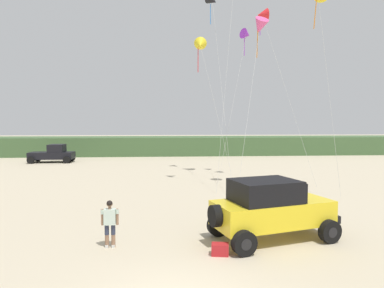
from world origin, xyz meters
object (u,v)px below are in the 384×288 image
(person_watching, at_px, (110,221))
(kite_orange_streamer, at_px, (260,27))
(kite_green_box, at_px, (200,45))
(kite_yellow_diamond, at_px, (212,1))
(distant_pickup, at_px, (53,154))
(jeep, at_px, (271,208))
(kite_pink_ribbon, at_px, (262,15))
(cooler_box, at_px, (220,249))
(kite_blue_swept, at_px, (246,35))

(person_watching, distance_m, kite_orange_streamer, 16.00)
(kite_green_box, bearing_deg, kite_yellow_diamond, 73.18)
(distant_pickup, relative_size, kite_yellow_diamond, 0.31)
(jeep, height_order, person_watching, jeep)
(kite_yellow_diamond, bearing_deg, kite_pink_ribbon, -47.39)
(jeep, distance_m, kite_yellow_diamond, 20.94)
(jeep, distance_m, cooler_box, 2.69)
(kite_blue_swept, height_order, kite_pink_ribbon, kite_pink_ribbon)
(jeep, height_order, kite_blue_swept, kite_blue_swept)
(cooler_box, height_order, kite_green_box, kite_green_box)
(person_watching, relative_size, kite_blue_swept, 0.14)
(person_watching, relative_size, kite_pink_ribbon, 0.13)
(kite_pink_ribbon, bearing_deg, kite_blue_swept, 107.65)
(kite_yellow_diamond, bearing_deg, distant_pickup, 150.20)
(kite_pink_ribbon, relative_size, kite_green_box, 1.23)
(person_watching, height_order, kite_pink_ribbon, kite_pink_ribbon)
(kite_yellow_diamond, relative_size, kite_green_box, 1.45)
(kite_pink_ribbon, bearing_deg, jeep, -103.79)
(kite_yellow_diamond, bearing_deg, kite_blue_swept, -28.15)
(distant_pickup, relative_size, kite_blue_swept, 0.39)
(kite_yellow_diamond, xyz_separation_m, kite_pink_ribbon, (3.23, -3.52, -2.19))
(kite_blue_swept, bearing_deg, jeep, -99.30)
(kite_yellow_diamond, bearing_deg, cooler_box, -96.48)
(kite_orange_streamer, relative_size, kite_blue_swept, 0.95)
(jeep, relative_size, distant_pickup, 1.08)
(distant_pickup, bearing_deg, kite_yellow_diamond, -29.80)
(jeep, xyz_separation_m, kite_orange_streamer, (2.11, 9.65, 9.32))
(cooler_box, relative_size, kite_yellow_diamond, 0.04)
(person_watching, bearing_deg, cooler_box, -14.26)
(kite_green_box, bearing_deg, distant_pickup, 136.37)
(kite_pink_ribbon, height_order, kite_green_box, kite_pink_ribbon)
(kite_blue_swept, relative_size, kite_green_box, 1.14)
(kite_pink_ribbon, bearing_deg, kite_green_box, -164.55)
(distant_pickup, xyz_separation_m, kite_blue_swept, (18.84, -10.69, 10.41))
(person_watching, relative_size, cooler_box, 2.98)
(kite_orange_streamer, distance_m, kite_yellow_diamond, 7.97)
(kite_pink_ribbon, bearing_deg, person_watching, -124.36)
(cooler_box, bearing_deg, kite_orange_streamer, 78.27)
(jeep, height_order, kite_yellow_diamond, kite_yellow_diamond)
(kite_orange_streamer, bearing_deg, kite_pink_ribbon, 71.80)
(person_watching, relative_size, distant_pickup, 0.36)
(person_watching, bearing_deg, kite_orange_streamer, 51.61)
(cooler_box, bearing_deg, kite_green_box, 96.86)
(kite_yellow_diamond, bearing_deg, kite_green_box, -106.82)
(distant_pickup, bearing_deg, kite_pink_ribbon, -33.34)
(kite_orange_streamer, height_order, kite_yellow_diamond, kite_yellow_diamond)
(jeep, relative_size, kite_pink_ribbon, 0.39)
(person_watching, xyz_separation_m, kite_green_box, (4.27, 11.81, 8.78))
(kite_pink_ribbon, xyz_separation_m, kite_green_box, (-4.69, -1.30, -2.50))
(distant_pickup, distance_m, kite_yellow_diamond, 23.11)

